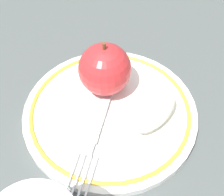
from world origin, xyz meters
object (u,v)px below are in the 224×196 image
at_px(apple_slice_front, 156,113).
at_px(fork, 95,134).
at_px(plate, 112,110).
at_px(apple_red_whole, 105,69).

distance_m(apple_slice_front, fork, 0.09).
bearing_deg(plate, fork, -168.47).
bearing_deg(fork, apple_slice_front, 122.09).
xyz_separation_m(apple_red_whole, apple_slice_front, (-0.00, -0.09, -0.02)).
xyz_separation_m(plate, apple_slice_front, (0.02, -0.06, 0.02)).
bearing_deg(fork, plate, 167.54).
height_order(apple_red_whole, fork, apple_red_whole).
distance_m(plate, apple_red_whole, 0.06).
bearing_deg(apple_red_whole, apple_slice_front, -92.03).
bearing_deg(apple_red_whole, fork, -150.95).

